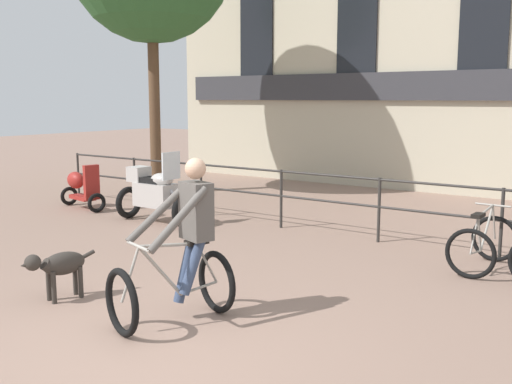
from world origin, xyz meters
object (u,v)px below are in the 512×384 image
cyclist_with_bike (182,249)px  parked_motorcycle (155,193)px  dog (58,265)px  parked_bicycle_near_lamp (483,244)px  parked_scooter (81,187)px

cyclist_with_bike → parked_motorcycle: bearing=155.8°
dog → parked_motorcycle: 4.37m
cyclist_with_bike → parked_bicycle_near_lamp: 4.28m
dog → parked_motorcycle: size_ratio=0.54×
parked_motorcycle → parked_scooter: (-2.32, 0.16, -0.10)m
cyclist_with_bike → parked_scooter: bearing=167.4°
cyclist_with_bike → parked_bicycle_near_lamp: (2.03, 3.75, -0.41)m
dog → cyclist_with_bike: bearing=26.1°
cyclist_with_bike → parked_motorcycle: size_ratio=1.06×
cyclist_with_bike → dog: bearing=-149.9°
cyclist_with_bike → parked_motorcycle: 5.11m
cyclist_with_bike → dog: cyclist_with_bike is taller
parked_motorcycle → parked_scooter: bearing=87.2°
parked_motorcycle → parked_bicycle_near_lamp: 5.85m
dog → parked_bicycle_near_lamp: parked_bicycle_near_lamp is taller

